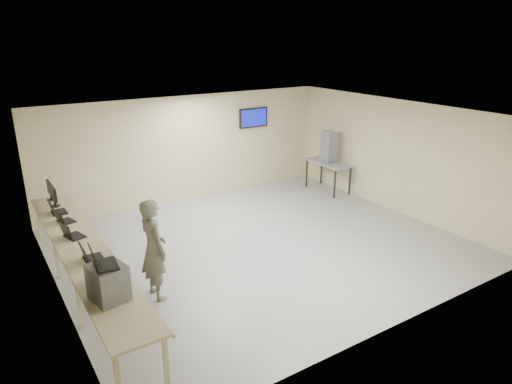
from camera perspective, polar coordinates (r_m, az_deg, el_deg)
room at (r=9.36m, az=0.64°, el=1.30°), size 8.01×7.01×2.81m
workbench at (r=8.25m, az=-20.80°, el=-6.95°), size 0.76×6.00×0.90m
equipment_box at (r=6.49m, az=-18.01°, el=-10.71°), size 0.50×0.55×0.50m
laptop_on_box at (r=6.33m, az=-18.84°, el=-8.24°), size 0.36×0.42×0.31m
laptop_0 at (r=7.00m, az=-18.92°, el=-10.20°), size 0.38×0.42×0.29m
laptop_1 at (r=7.68m, az=-20.08°, el=-7.56°), size 0.33×0.40×0.31m
laptop_2 at (r=8.64m, az=-22.12°, el=-4.85°), size 0.39×0.42×0.28m
laptop_3 at (r=9.39m, az=-22.95°, el=-3.11°), size 0.35×0.39×0.26m
laptop_4 at (r=9.90m, az=-23.74°, el=-2.05°), size 0.31×0.38×0.29m
monitor_near at (r=10.24m, az=-23.95°, el=-0.30°), size 0.19×0.44×0.43m
monitor_far at (r=10.68m, az=-24.37°, el=0.37°), size 0.19×0.43×0.42m
soldier at (r=7.84m, az=-12.66°, el=-7.00°), size 0.47×0.67×1.77m
side_table at (r=13.11m, az=9.04°, el=3.41°), size 0.66×1.42×0.85m
storage_bins at (r=12.97m, az=9.09°, el=5.60°), size 0.34×0.37×0.89m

